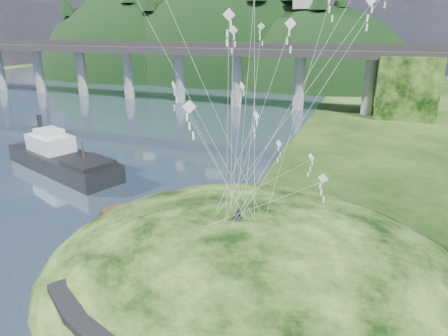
% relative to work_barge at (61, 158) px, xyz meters
% --- Properties ---
extents(ground, '(320.00, 320.00, 0.00)m').
position_rel_work_barge_xyz_m(ground, '(23.27, -15.99, -1.78)').
color(ground, black).
rests_on(ground, ground).
extents(grass_hill, '(36.00, 32.00, 13.00)m').
position_rel_work_barge_xyz_m(grass_hill, '(31.27, -13.99, -3.28)').
color(grass_hill, black).
rests_on(grass_hill, ground).
extents(bridge, '(160.00, 11.00, 15.00)m').
position_rel_work_barge_xyz_m(bridge, '(-3.19, 54.07, 7.93)').
color(bridge, '#2D2B2B').
rests_on(bridge, ground).
extents(far_ridge, '(153.00, 70.00, 94.50)m').
position_rel_work_barge_xyz_m(far_ridge, '(-20.31, 106.18, -9.21)').
color(far_ridge, black).
rests_on(far_ridge, ground).
extents(work_barge, '(20.91, 12.13, 7.09)m').
position_rel_work_barge_xyz_m(work_barge, '(0.00, 0.00, 0.00)').
color(work_barge, black).
rests_on(work_barge, ground).
extents(wooden_dock, '(15.34, 7.83, 1.11)m').
position_rel_work_barge_xyz_m(wooden_dock, '(21.17, -11.56, -1.29)').
color(wooden_dock, '#3E2819').
rests_on(wooden_dock, ground).
extents(kite_flyers, '(0.94, 0.96, 1.64)m').
position_rel_work_barge_xyz_m(kite_flyers, '(30.25, -15.07, 3.99)').
color(kite_flyers, '#242730').
rests_on(kite_flyers, ground).
extents(kite_swarm, '(18.72, 16.44, 20.66)m').
position_rel_work_barge_xyz_m(kite_swarm, '(31.15, -12.34, 15.96)').
color(kite_swarm, white).
rests_on(kite_swarm, ground).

